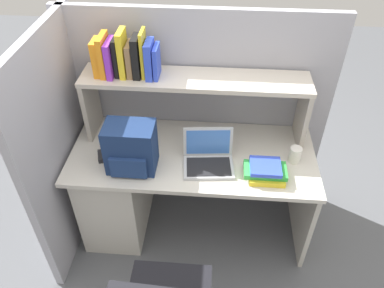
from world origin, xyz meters
name	(u,v)px	position (x,y,z in m)	size (l,w,h in m)	color
ground_plane	(193,223)	(0.00, 0.00, 0.00)	(8.00, 8.00, 0.00)	#595B60
desk	(138,184)	(-0.39, 0.00, 0.40)	(1.60, 0.70, 0.73)	beige
cubicle_partition_rear	(197,114)	(0.00, 0.38, 0.78)	(1.84, 0.05, 1.55)	#9E9EA8
cubicle_partition_left	(62,146)	(-0.85, -0.05, 0.78)	(0.05, 1.06, 1.55)	#9E9EA8
overhead_hutch	(195,91)	(0.00, 0.20, 1.08)	(1.44, 0.28, 0.45)	#B3A99C
reference_books_on_shelf	(125,57)	(-0.43, 0.20, 1.30)	(0.40, 0.18, 0.29)	orange
laptop	(208,158)	(0.11, -0.09, 0.78)	(0.33, 0.28, 0.22)	#B7BABF
backpack	(131,148)	(-0.36, -0.16, 0.88)	(0.30, 0.23, 0.31)	navy
computer_mouse	(103,156)	(-0.57, -0.09, 0.75)	(0.06, 0.10, 0.03)	#262628
paper_cup	(295,155)	(0.65, -0.02, 0.78)	(0.08, 0.08, 0.10)	white
desk_book_stack	(266,171)	(0.46, -0.18, 0.77)	(0.26, 0.18, 0.09)	yellow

